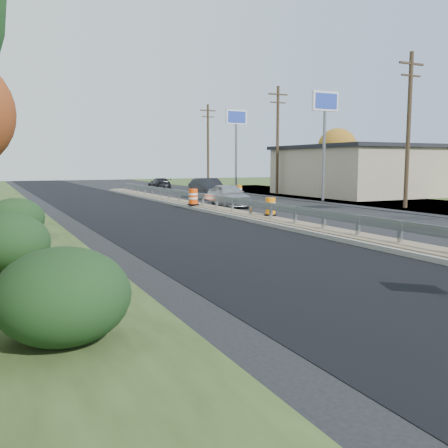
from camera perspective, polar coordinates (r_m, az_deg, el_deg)
name	(u,v)px	position (r m, az deg, el deg)	size (l,w,h in m)	color
ground	(358,241)	(18.54, 15.02, -1.89)	(140.00, 140.00, 0.00)	black
milled_overlay	(154,219)	(25.17, -8.03, 0.59)	(7.20, 120.00, 0.01)	black
median	(250,217)	(25.06, 3.01, 0.86)	(1.60, 55.00, 0.23)	gray
guardrail	(241,203)	(25.88, 1.95, 2.43)	(0.10, 46.15, 0.72)	silver
retail_building_near	(391,170)	(47.27, 18.58, 5.87)	(18.50, 12.50, 4.27)	tan
pylon_sign_mid	(325,111)	(37.56, 11.46, 12.50)	(2.20, 0.30, 7.90)	slate
pylon_sign_north	(236,125)	(49.41, 1.40, 11.28)	(2.20, 0.30, 7.90)	slate
utility_pole_smid	(409,127)	(32.85, 20.34, 10.32)	(1.90, 0.26, 9.40)	#473523
utility_pole_nmid	(278,138)	(44.60, 6.14, 9.72)	(1.90, 0.26, 9.40)	#473523
utility_pole_north	(208,144)	(57.87, -1.84, 9.13)	(1.90, 0.26, 9.40)	#473523
hedge_south	(63,295)	(8.15, -17.93, -7.76)	(2.09, 2.09, 1.52)	black
hedge_mid	(9,242)	(13.99, -23.39, -1.92)	(2.09, 2.09, 1.52)	black
hedge_north	(15,218)	(19.96, -22.74, 0.62)	(2.09, 2.09, 1.52)	black
tree_far_yellow	(337,148)	(61.13, 12.80, 8.47)	(4.62, 4.62, 6.86)	#473523
barrel_median_mid	(270,207)	(24.39, 5.34, 1.94)	(0.60, 0.60, 0.88)	black
barrel_median_far	(193,197)	(30.34, -3.54, 3.06)	(0.68, 0.68, 1.00)	black
barrel_shoulder_mid	(239,191)	(41.24, 1.70, 3.77)	(0.66, 0.66, 0.97)	black
barrel_shoulder_far	(209,185)	(51.87, -1.68, 4.44)	(0.68, 0.68, 0.99)	black
car_silver	(229,195)	(31.89, 0.53, 3.32)	(1.75, 4.34, 1.48)	#AFAFB4
car_dark_mid	(208,188)	(39.39, -1.86, 4.10)	(1.68, 4.83, 1.59)	black
car_dark_far	(160,184)	(52.61, -7.38, 4.58)	(1.72, 4.23, 1.23)	black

